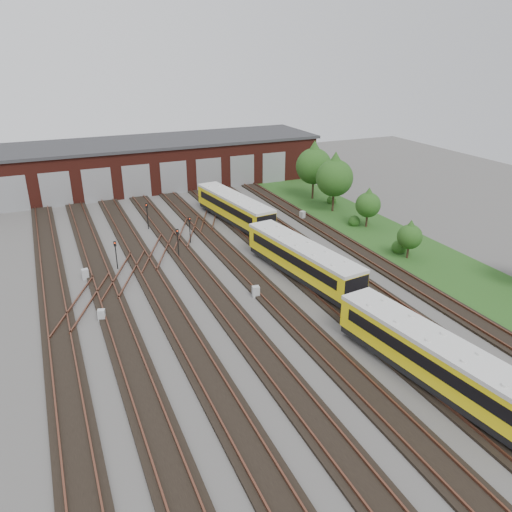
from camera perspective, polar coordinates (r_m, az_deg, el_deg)
name	(u,v)px	position (r m, az deg, el deg)	size (l,w,h in m)	color
ground	(254,309)	(38.69, -0.26, -6.04)	(120.00, 120.00, 0.00)	#4E4B48
track_network	(249,305)	(39.06, -0.83, -5.57)	(30.40, 70.00, 0.33)	black
maintenance_shed	(142,164)	(73.93, -12.93, 10.26)	(51.00, 12.50, 6.35)	#4D1A13
grass_verge	(378,233)	(55.59, 13.74, 2.60)	(8.00, 55.00, 0.05)	#214818
metro_train	(302,259)	(43.02, 5.29, -0.37)	(4.23, 45.99, 2.85)	black
signal_mast_0	(178,240)	(47.36, -8.93, 1.85)	(0.27, 0.25, 2.98)	black
signal_mast_1	(116,251)	(46.38, -15.74, 0.53)	(0.25, 0.23, 2.69)	black
signal_mast_2	(147,213)	(55.81, -12.34, 4.87)	(0.29, 0.27, 2.96)	black
signal_mast_3	(190,227)	(51.12, -7.59, 3.35)	(0.24, 0.23, 2.76)	black
relay_cabinet_0	(102,315)	(38.68, -17.23, -6.46)	(0.52, 0.43, 0.87)	#ABAFB1
relay_cabinet_1	(85,274)	(45.68, -18.94, -1.97)	(0.56, 0.47, 0.94)	#ABAFB1
relay_cabinet_2	(256,292)	(40.20, -0.02, -4.10)	(0.57, 0.47, 0.94)	#ABAFB1
relay_cabinet_3	(250,229)	(53.74, -0.71, 3.06)	(0.55, 0.46, 0.92)	#ABAFB1
relay_cabinet_4	(302,215)	(58.48, 5.32, 4.66)	(0.57, 0.48, 0.95)	#ABAFB1
tree_0	(314,162)	(65.53, 6.65, 10.64)	(4.62, 4.62, 7.66)	#342317
tree_1	(368,202)	(56.22, 12.72, 6.05)	(2.75, 2.75, 4.56)	#342317
tree_2	(335,173)	(60.66, 8.99, 9.30)	(4.42, 4.42, 7.32)	#342317
tree_3	(410,234)	(48.80, 17.20, 2.43)	(2.34, 2.34, 3.88)	#342317
bush_0	(399,245)	(50.63, 16.07, 1.17)	(1.47, 1.47, 1.47)	#1B4112
bush_1	(354,220)	(57.19, 11.17, 4.09)	(1.35, 1.35, 1.35)	#1B4112
bush_2	(332,199)	(64.88, 8.63, 6.46)	(1.19, 1.19, 1.19)	#1B4112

